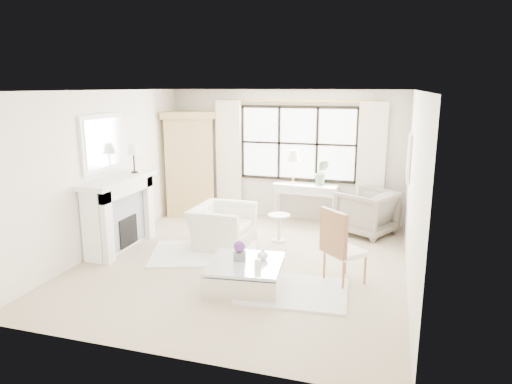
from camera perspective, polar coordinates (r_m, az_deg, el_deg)
floor at (r=7.44m, az=-1.53°, el=-8.70°), size 5.50×5.50×0.00m
ceiling at (r=6.91m, az=-1.67°, el=12.57°), size 5.50×5.50×0.00m
wall_back at (r=9.66m, az=3.51°, el=4.67°), size 5.00×0.00×5.00m
wall_front at (r=4.60m, az=-12.37°, el=-5.09°), size 5.00×0.00×5.00m
wall_left at (r=8.17m, az=-18.51°, el=2.46°), size 0.00×5.50×5.50m
wall_right at (r=6.72m, az=19.10°, el=0.23°), size 0.00×5.50×5.50m
window_pane at (r=9.55m, az=5.26°, el=6.05°), size 2.40×0.02×1.50m
window_frame at (r=9.54m, az=5.25°, el=6.04°), size 2.50×0.04×1.50m
curtain_rod at (r=9.42m, az=5.30°, el=11.26°), size 3.30×0.04×0.04m
curtain_left at (r=9.92m, az=-3.42°, el=4.22°), size 0.55×0.10×2.47m
curtain_right at (r=9.35m, az=14.18°, el=3.29°), size 0.55×0.10×2.47m
fireplace at (r=8.20m, az=-16.86°, el=-2.43°), size 0.58×1.66×1.26m
mirror_frame at (r=8.08m, az=-18.59°, el=5.86°), size 0.05×1.15×0.95m
mirror_glass at (r=8.07m, az=-18.41°, el=5.86°), size 0.02×1.00×0.80m
art_frame at (r=8.36m, az=18.58°, el=4.07°), size 0.04×0.62×0.82m
art_canvas at (r=8.36m, az=18.44°, el=4.08°), size 0.01×0.52×0.72m
mantel_lamp at (r=8.33m, az=-15.09°, el=5.00°), size 0.22×0.22×0.51m
armoire at (r=10.01m, az=-8.26°, el=3.63°), size 1.30×1.06×2.24m
console_table at (r=9.50m, az=6.20°, el=-1.38°), size 1.34×0.57×0.80m
console_lamp at (r=9.37m, az=4.70°, el=4.42°), size 0.28×0.28×0.69m
orchid_plant at (r=9.31m, az=8.22°, el=2.43°), size 0.29×0.24×0.52m
side_table at (r=8.29m, az=2.90°, el=-3.99°), size 0.40×0.40×0.51m
rug_left at (r=7.81m, az=-6.46°, el=-7.60°), size 2.05×1.73×0.03m
rug_right at (r=6.44m, az=4.69°, el=-12.23°), size 1.53×1.19×0.03m
club_armchair at (r=8.09m, az=-4.24°, el=-4.25°), size 0.99×1.13×0.71m
wingback_chair at (r=8.91m, az=13.65°, el=-2.49°), size 1.26×1.25×0.85m
french_chair at (r=6.71m, az=10.85°, el=-8.57°), size 0.68×0.68×1.08m
coffee_table at (r=6.48m, az=-1.34°, el=-10.38°), size 1.10×1.10×0.38m
planter_box at (r=6.46m, az=-2.07°, el=-7.99°), size 0.19×0.19×0.12m
planter_flowers at (r=6.41m, az=-2.08°, el=-6.81°), size 0.16×0.16×0.16m
pillar_candle at (r=6.20m, az=0.23°, el=-8.91°), size 0.09×0.09×0.12m
coffee_vase at (r=6.47m, az=0.83°, el=-7.76°), size 0.18×0.18×0.16m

